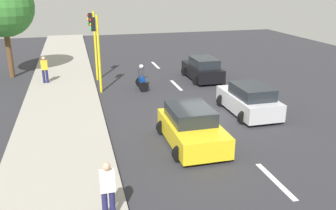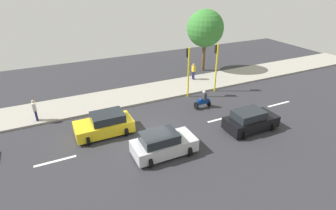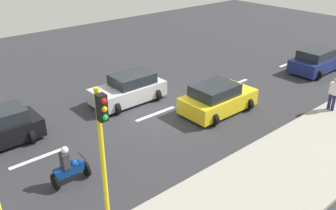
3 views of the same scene
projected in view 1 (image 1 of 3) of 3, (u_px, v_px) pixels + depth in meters
The scene contains 15 objects.
ground_plane at pixel (210, 119), 17.48m from camera, with size 40.00×60.00×0.10m, color #2D2D33.
sidewalk at pixel (60, 131), 15.76m from camera, with size 4.00×60.00×0.15m, color #9E998E.
lane_stripe_far_north at pixel (155, 65), 28.43m from camera, with size 0.20×2.40×0.01m, color white.
lane_stripe_north at pixel (176, 85), 22.95m from camera, with size 0.20×2.40×0.01m, color white.
lane_stripe_mid at pixel (210, 118), 17.46m from camera, with size 0.20×2.40×0.01m, color white.
lane_stripe_south at pixel (275, 181), 11.97m from camera, with size 0.20×2.40×0.01m, color white.
car_silver at pixel (249, 100), 17.85m from camera, with size 2.25×3.90×1.52m.
car_black at pixel (203, 69), 24.07m from camera, with size 2.18×3.81×1.52m.
car_yellow_cab at pixel (192, 128), 14.49m from camera, with size 2.36×3.90×1.52m.
motorcycle at pixel (142, 79), 21.96m from camera, with size 0.60×1.30×1.53m.
pedestrian_near_signal at pixel (45, 69), 22.68m from camera, with size 0.40×0.24×1.69m.
pedestrian_by_tree at pixel (108, 189), 9.59m from camera, with size 0.40×0.24×1.69m.
traffic_light_corner at pixel (97, 43), 20.57m from camera, with size 0.49×0.24×4.50m.
traffic_light_midblock at pixel (93, 36), 23.23m from camera, with size 0.49×0.24×4.50m.
street_tree_south at pixel (3, 6), 23.37m from camera, with size 4.00×4.00×6.75m.
Camera 1 is at (6.12, 15.24, 6.30)m, focal length 38.51 mm.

